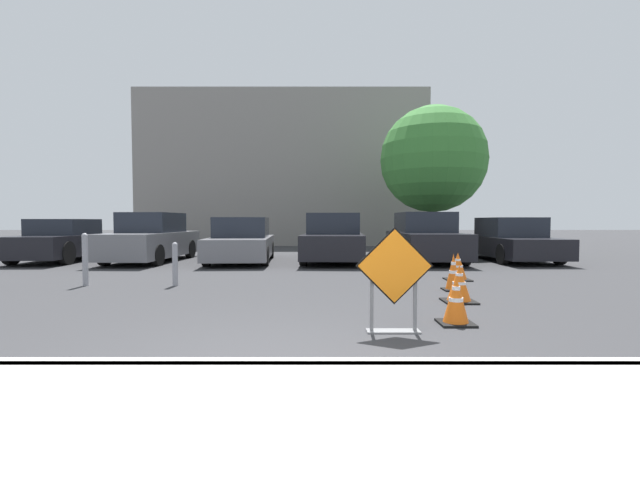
# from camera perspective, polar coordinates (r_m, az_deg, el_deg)

# --- Properties ---
(ground_plane) EXTENTS (96.00, 96.00, 0.00)m
(ground_plane) POSITION_cam_1_polar(r_m,az_deg,el_deg) (13.67, -2.17, -3.02)
(ground_plane) COLOR #333335
(sidewalk_strip) EXTENTS (23.15, 2.88, 0.14)m
(sidewalk_strip) POSITION_cam_1_polar(r_m,az_deg,el_deg) (2.54, -11.85, -27.37)
(sidewalk_strip) COLOR #ADAAA3
(sidewalk_strip) RESTS_ON ground_plane
(curb_lip) EXTENTS (23.15, 0.20, 0.14)m
(curb_lip) POSITION_cam_1_polar(r_m,az_deg,el_deg) (3.84, -7.35, -16.71)
(curb_lip) COLOR #ADAAA3
(curb_lip) RESTS_ON ground_plane
(road_closed_sign) EXTENTS (0.92, 0.20, 1.26)m
(road_closed_sign) POSITION_cam_1_polar(r_m,az_deg,el_deg) (5.15, 9.60, -4.84)
(road_closed_sign) COLOR black
(road_closed_sign) RESTS_ON ground_plane
(traffic_cone_nearest) EXTENTS (0.44, 0.44, 0.64)m
(traffic_cone_nearest) POSITION_cam_1_polar(r_m,az_deg,el_deg) (5.83, 17.41, -7.69)
(traffic_cone_nearest) COLOR black
(traffic_cone_nearest) RESTS_ON ground_plane
(traffic_cone_second) EXTENTS (0.52, 0.52, 0.62)m
(traffic_cone_second) POSITION_cam_1_polar(r_m,az_deg,el_deg) (7.40, 17.79, -5.60)
(traffic_cone_second) COLOR black
(traffic_cone_second) RESTS_ON ground_plane
(traffic_cone_third) EXTENTS (0.38, 0.38, 0.71)m
(traffic_cone_third) POSITION_cam_1_polar(r_m,az_deg,el_deg) (8.59, 17.08, -4.15)
(traffic_cone_third) COLOR black
(traffic_cone_third) RESTS_ON ground_plane
(traffic_cone_fourth) EXTENTS (0.53, 0.53, 0.62)m
(traffic_cone_fourth) POSITION_cam_1_polar(r_m,az_deg,el_deg) (10.08, 17.63, -3.43)
(traffic_cone_fourth) COLOR black
(traffic_cone_fourth) RESTS_ON ground_plane
(parked_car_nearest) EXTENTS (1.95, 4.28, 1.39)m
(parked_car_nearest) POSITION_cam_1_polar(r_m,az_deg,el_deg) (16.53, -31.27, -0.14)
(parked_car_nearest) COLOR black
(parked_car_nearest) RESTS_ON ground_plane
(parked_car_second) EXTENTS (1.94, 4.56, 1.60)m
(parked_car_second) POSITION_cam_1_polar(r_m,az_deg,el_deg) (15.06, -21.80, 0.09)
(parked_car_second) COLOR slate
(parked_car_second) RESTS_ON ground_plane
(parked_car_third) EXTENTS (2.10, 4.44, 1.44)m
(parked_car_third) POSITION_cam_1_polar(r_m,az_deg,el_deg) (14.11, -10.65, -0.22)
(parked_car_third) COLOR slate
(parked_car_third) RESTS_ON ground_plane
(parked_car_fourth) EXTENTS (2.11, 4.57, 1.58)m
(parked_car_fourth) POSITION_cam_1_polar(r_m,az_deg,el_deg) (13.98, 1.57, 0.09)
(parked_car_fourth) COLOR black
(parked_car_fourth) RESTS_ON ground_plane
(parked_car_fifth) EXTENTS (1.91, 4.46, 1.61)m
(parked_car_fifth) POSITION_cam_1_polar(r_m,az_deg,el_deg) (14.41, 13.52, 0.14)
(parked_car_fifth) COLOR black
(parked_car_fifth) RESTS_ON ground_plane
(parked_car_sixth) EXTENTS (1.93, 4.53, 1.44)m
(parked_car_sixth) POSITION_cam_1_polar(r_m,az_deg,el_deg) (15.75, 23.80, -0.10)
(parked_car_sixth) COLOR black
(parked_car_sixth) RESTS_ON ground_plane
(bollard_nearest) EXTENTS (0.12, 0.12, 0.90)m
(bollard_nearest) POSITION_cam_1_polar(r_m,az_deg,el_deg) (9.26, -19.02, -2.90)
(bollard_nearest) COLOR gray
(bollard_nearest) RESTS_ON ground_plane
(bollard_second) EXTENTS (0.12, 0.12, 1.08)m
(bollard_second) POSITION_cam_1_polar(r_m,az_deg,el_deg) (9.99, -29.10, -2.14)
(bollard_second) COLOR gray
(bollard_second) RESTS_ON ground_plane
(building_facade_backdrop) EXTENTS (15.55, 5.00, 8.28)m
(building_facade_backdrop) POSITION_cam_1_polar(r_m,az_deg,el_deg) (25.19, -4.95, 8.98)
(building_facade_backdrop) COLOR gray
(building_facade_backdrop) RESTS_ON ground_plane
(street_tree_behind_lot) EXTENTS (4.35, 4.35, 6.04)m
(street_tree_behind_lot) POSITION_cam_1_polar(r_m,az_deg,el_deg) (18.51, 14.59, 10.33)
(street_tree_behind_lot) COLOR #513823
(street_tree_behind_lot) RESTS_ON ground_plane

